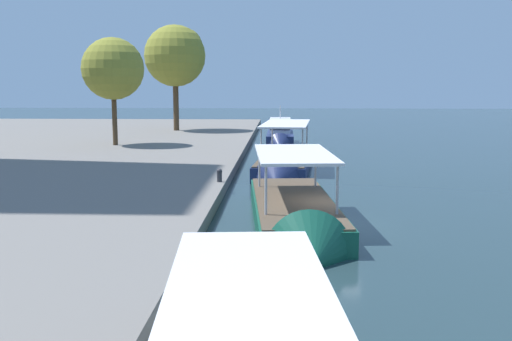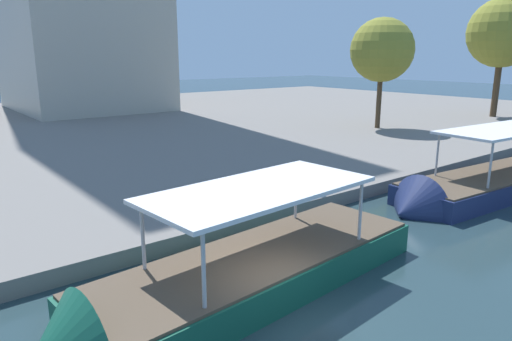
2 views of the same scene
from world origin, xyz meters
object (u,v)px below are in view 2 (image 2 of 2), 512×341
tour_boat_2 (232,286)px  tour_boat_3 (489,187)px  tree_1 (506,30)px  mooring_bollard_0 (320,187)px  tree_4 (383,50)px

tour_boat_2 → tour_boat_3: (15.55, 0.39, 0.03)m
tree_1 → tour_boat_2: bearing=-163.6°
mooring_bollard_0 → tree_4: tree_4 is taller
tree_4 → tour_boat_2: bearing=-150.2°
tour_boat_3 → tree_4: tree_4 is taller
tour_boat_2 → tree_4: 30.19m
mooring_bollard_0 → tour_boat_2: bearing=-152.4°
tour_boat_3 → mooring_bollard_0: size_ratio=19.96×
mooring_bollard_0 → tree_1: 35.47m
tour_boat_3 → tree_1: bearing=-150.7°
tour_boat_3 → mooring_bollard_0: tour_boat_3 is taller
tree_1 → tree_4: tree_1 is taller
tour_boat_2 → tree_1: (41.09, 12.07, 8.63)m
tour_boat_3 → tree_4: (9.99, 14.25, 6.68)m
tour_boat_3 → mooring_bollard_0: bearing=-19.0°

